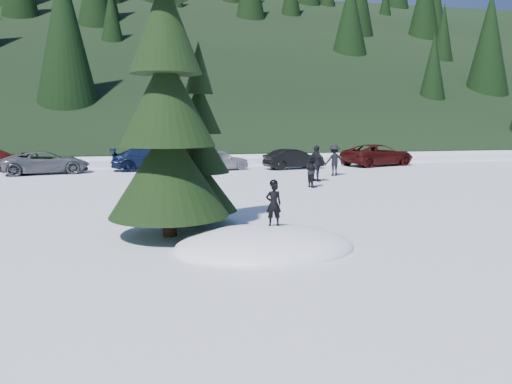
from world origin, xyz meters
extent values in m
plane|color=white|center=(0.00, 0.00, 0.00)|extent=(200.00, 200.00, 0.00)
ellipsoid|color=white|center=(0.00, 0.00, 0.00)|extent=(4.48, 3.52, 0.96)
cylinder|color=black|center=(-2.20, 1.80, 0.70)|extent=(0.38, 0.38, 1.40)
cone|color=black|center=(-2.20, 1.80, 1.79)|extent=(3.20, 3.20, 2.46)
cone|color=black|center=(-2.20, 1.80, 3.65)|extent=(2.54, 2.54, 2.46)
cone|color=black|center=(-2.20, 1.80, 5.51)|extent=(1.88, 1.88, 2.46)
cylinder|color=black|center=(-1.20, 3.20, 0.50)|extent=(0.26, 0.26, 1.00)
cone|color=black|center=(-1.20, 3.20, 1.16)|extent=(2.20, 2.20, 1.52)
cone|color=black|center=(-1.20, 3.20, 2.31)|extent=(1.75, 1.75, 1.52)
cone|color=black|center=(-1.20, 3.20, 3.46)|extent=(1.29, 1.29, 1.52)
cone|color=black|center=(-1.20, 3.20, 4.61)|extent=(0.84, 0.84, 1.52)
imported|color=black|center=(0.30, 0.30, 1.03)|extent=(0.41, 0.28, 1.09)
imported|color=black|center=(4.78, 10.23, 0.75)|extent=(0.67, 0.81, 1.50)
imported|color=black|center=(5.70, 12.28, 0.92)|extent=(1.00, 1.13, 1.83)
imported|color=black|center=(7.57, 14.61, 0.87)|extent=(1.17, 0.74, 1.73)
imported|color=#57595F|center=(-8.36, 19.28, 0.67)|extent=(5.17, 3.20, 1.33)
imported|color=#0E1934|center=(-2.39, 19.87, 0.70)|extent=(4.85, 2.02, 1.40)
imported|color=#92939A|center=(1.68, 18.93, 0.65)|extent=(4.11, 2.81, 1.30)
imported|color=black|center=(6.52, 18.87, 0.63)|extent=(4.03, 2.10, 1.26)
imported|color=#3A0C0A|center=(12.81, 19.82, 0.72)|extent=(5.69, 3.84, 1.45)
camera|label=1|loc=(-2.84, -11.57, 3.11)|focal=35.00mm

